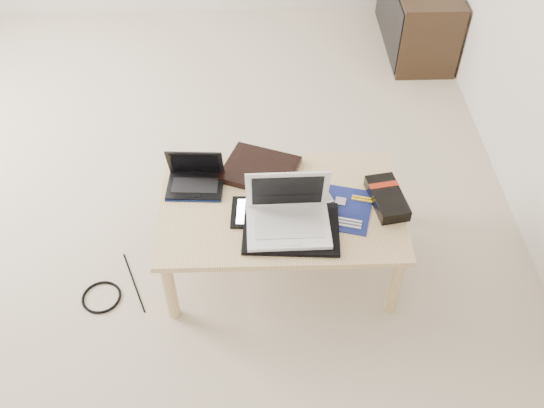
{
  "coord_description": "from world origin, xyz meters",
  "views": [
    {
      "loc": [
        0.64,
        -2.44,
        2.37
      ],
      "look_at": [
        0.7,
        -0.54,
        0.41
      ],
      "focal_mm": 40.0,
      "sensor_mm": 36.0,
      "label": 1
    }
  ],
  "objects_px": {
    "white_laptop": "(288,215)",
    "gpu_box": "(387,198)",
    "netbook": "(195,179)",
    "coffee_table": "(281,212)",
    "media_cabinet": "(417,13)"
  },
  "relations": [
    {
      "from": "white_laptop",
      "to": "gpu_box",
      "type": "bearing_deg",
      "value": 16.13
    },
    {
      "from": "netbook",
      "to": "gpu_box",
      "type": "relative_size",
      "value": 0.94
    },
    {
      "from": "netbook",
      "to": "gpu_box",
      "type": "bearing_deg",
      "value": -9.15
    },
    {
      "from": "coffee_table",
      "to": "gpu_box",
      "type": "relative_size",
      "value": 3.86
    },
    {
      "from": "media_cabinet",
      "to": "coffee_table",
      "type": "bearing_deg",
      "value": -117.47
    },
    {
      "from": "coffee_table",
      "to": "white_laptop",
      "type": "distance_m",
      "value": 0.18
    },
    {
      "from": "media_cabinet",
      "to": "netbook",
      "type": "xyz_separation_m",
      "value": [
        -1.43,
        -1.85,
        0.19
      ]
    },
    {
      "from": "coffee_table",
      "to": "media_cabinet",
      "type": "bearing_deg",
      "value": 62.53
    },
    {
      "from": "coffee_table",
      "to": "white_laptop",
      "type": "height_order",
      "value": "white_laptop"
    },
    {
      "from": "gpu_box",
      "to": "netbook",
      "type": "bearing_deg",
      "value": 170.85
    },
    {
      "from": "netbook",
      "to": "gpu_box",
      "type": "height_order",
      "value": "netbook"
    },
    {
      "from": "white_laptop",
      "to": "gpu_box",
      "type": "height_order",
      "value": "white_laptop"
    },
    {
      "from": "netbook",
      "to": "coffee_table",
      "type": "bearing_deg",
      "value": -20.06
    },
    {
      "from": "coffee_table",
      "to": "media_cabinet",
      "type": "relative_size",
      "value": 1.22
    },
    {
      "from": "coffee_table",
      "to": "netbook",
      "type": "relative_size",
      "value": 4.09
    }
  ]
}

